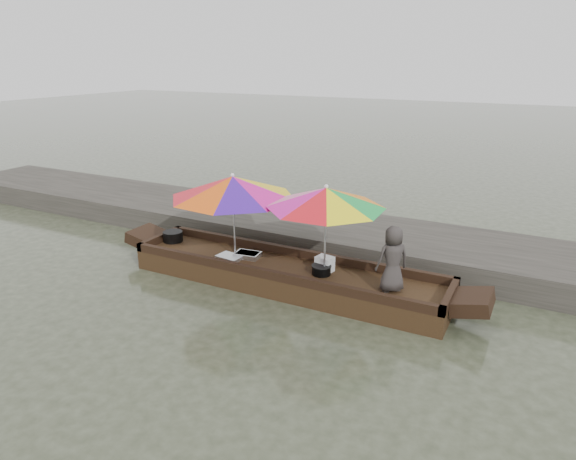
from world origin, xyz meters
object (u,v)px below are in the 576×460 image
at_px(boat_hull, 285,276).
at_px(supply_bag, 325,264).
at_px(tray_scallop, 230,257).
at_px(umbrella_bow, 234,216).
at_px(vendor, 393,259).
at_px(charcoal_grill, 321,270).
at_px(umbrella_stern, 325,231).
at_px(tray_crayfish, 248,255).
at_px(cooking_pot, 173,236).

height_order(boat_hull, supply_bag, supply_bag).
xyz_separation_m(tray_scallop, supply_bag, (1.74, 0.28, 0.10)).
xyz_separation_m(tray_scallop, umbrella_bow, (0.04, 0.12, 0.74)).
bearing_deg(tray_scallop, boat_hull, 6.31).
height_order(supply_bag, vendor, vendor).
bearing_deg(umbrella_bow, vendor, -1.25).
xyz_separation_m(charcoal_grill, umbrella_stern, (0.05, -0.01, 0.70)).
bearing_deg(boat_hull, umbrella_bow, 180.00).
relative_size(tray_scallop, supply_bag, 1.61).
bearing_deg(umbrella_bow, tray_crayfish, 23.72).
distance_m(tray_crayfish, tray_scallop, 0.32).
height_order(boat_hull, tray_scallop, tray_scallop).
distance_m(supply_bag, umbrella_bow, 1.82).
distance_m(cooking_pot, vendor, 4.48).
distance_m(boat_hull, tray_crayfish, 0.86).
height_order(tray_scallop, vendor, vendor).
bearing_deg(umbrella_stern, tray_scallop, -176.25).
distance_m(tray_scallop, vendor, 3.00).
bearing_deg(boat_hull, vendor, -1.94).
distance_m(cooking_pot, charcoal_grill, 3.25).
bearing_deg(vendor, tray_crayfish, -44.71).
bearing_deg(tray_crayfish, supply_bag, 2.54).
bearing_deg(umbrella_bow, charcoal_grill, 0.18).
relative_size(boat_hull, supply_bag, 20.16).
bearing_deg(boat_hull, cooking_pot, 176.85).
distance_m(tray_crayfish, vendor, 2.76).
relative_size(boat_hull, tray_scallop, 12.52).
relative_size(tray_crayfish, tray_scallop, 1.00).
xyz_separation_m(boat_hull, charcoal_grill, (0.68, 0.01, 0.25)).
bearing_deg(cooking_pot, supply_bag, 0.28).
distance_m(cooking_pot, supply_bag, 3.24).
relative_size(boat_hull, umbrella_bow, 2.54).
bearing_deg(supply_bag, vendor, -10.30).
bearing_deg(vendor, supply_bag, -51.73).
distance_m(umbrella_bow, umbrella_stern, 1.76).
bearing_deg(tray_scallop, umbrella_bow, 70.97).
height_order(tray_crayfish, charcoal_grill, charcoal_grill).
bearing_deg(boat_hull, umbrella_stern, 0.00).
distance_m(charcoal_grill, supply_bag, 0.16).
xyz_separation_m(tray_crayfish, tray_scallop, (-0.25, -0.21, -0.01)).
bearing_deg(charcoal_grill, tray_crayfish, 176.73).
distance_m(tray_scallop, charcoal_grill, 1.75).
distance_m(cooking_pot, tray_scallop, 1.53).
relative_size(boat_hull, cooking_pot, 14.78).
relative_size(tray_scallop, vendor, 0.43).
bearing_deg(supply_bag, cooking_pot, -179.72).
distance_m(supply_bag, umbrella_stern, 0.67).
bearing_deg(boat_hull, supply_bag, 13.21).
bearing_deg(tray_crayfish, umbrella_stern, -3.36).
xyz_separation_m(cooking_pot, umbrella_bow, (1.54, -0.14, 0.67)).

